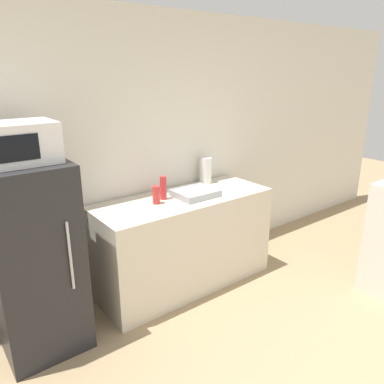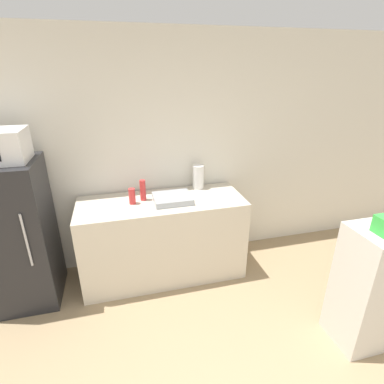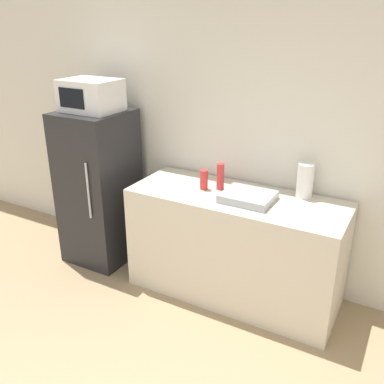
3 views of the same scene
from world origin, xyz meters
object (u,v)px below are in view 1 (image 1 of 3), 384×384
Objects in this scene: refrigerator at (35,259)px; microwave at (17,143)px; bottle_tall at (163,188)px; bottle_short at (156,195)px; paper_towel_roll at (206,170)px.

microwave is (-0.00, -0.00, 0.87)m from refrigerator.
bottle_tall is at bearing 5.32° from microwave.
microwave is at bearing -108.53° from refrigerator.
refrigerator reaches higher than bottle_short.
paper_towel_roll reaches higher than bottle_tall.
bottle_short is at bearing 2.46° from refrigerator.
bottle_tall is 0.67m from paper_towel_roll.
refrigerator reaches higher than bottle_tall.
microwave reaches higher than paper_towel_roll.
paper_towel_roll is (0.77, 0.24, 0.05)m from bottle_short.
microwave reaches higher than bottle_short.
bottle_tall is at bearing -164.88° from paper_towel_roll.
bottle_short is (-0.12, -0.06, -0.03)m from bottle_tall.
paper_towel_roll is at bearing 8.76° from refrigerator.
paper_towel_roll reaches higher than bottle_short.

